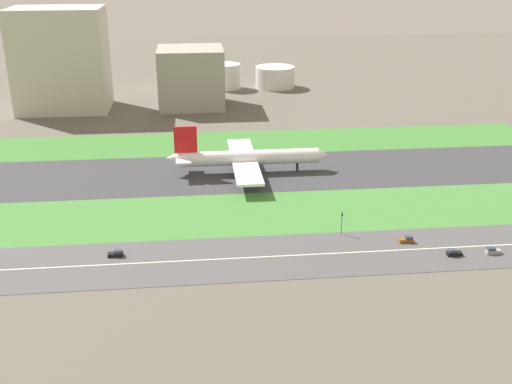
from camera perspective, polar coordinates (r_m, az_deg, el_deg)
The scene contains 17 objects.
ground_plane at distance 247.43m, azimuth -1.07°, elevation 1.83°, with size 800.00×800.00×0.00m, color #5B564C.
runway at distance 247.41m, azimuth -1.07°, elevation 1.84°, with size 280.00×46.00×0.10m, color #38383D.
grass_median_north at distance 286.17m, azimuth -1.80°, elevation 4.63°, with size 280.00×36.00×0.10m, color #3D7A33.
grass_median_south at distance 209.52m, azimuth -0.07°, elevation -1.97°, with size 280.00×36.00×0.10m, color #427F38.
highway at distance 180.89m, azimuth 0.99°, elevation -6.04°, with size 280.00×28.00×0.10m, color #4C4C4F.
highway_centerline at distance 180.86m, azimuth 0.99°, elevation -6.03°, with size 266.00×0.50×0.01m, color silver.
airliner at distance 245.39m, azimuth -1.03°, elevation 3.20°, with size 65.00×56.00×19.70m.
car_4 at distance 190.33m, azimuth 17.90°, elevation -5.40°, with size 4.40×1.80×2.00m.
car_2 at distance 185.34m, azimuth -12.87°, elevation -5.61°, with size 4.40×1.80×2.00m.
car_3 at distance 195.35m, azimuth 21.13°, elevation -5.12°, with size 4.40×1.80×2.00m.
car_1 at distance 194.65m, azimuth 13.82°, elevation -4.32°, with size 4.40×1.80×2.00m.
traffic_light at distance 194.88m, azimuth 7.98°, elevation -2.74°, with size 0.36×0.50×7.20m.
terminal_building at distance 357.26m, azimuth -17.67°, elevation 11.63°, with size 48.61×34.85×55.03m, color beige.
hangar_building at distance 352.33m, azimuth -6.05°, elevation 10.54°, with size 36.21×35.20×32.74m, color #9E998E.
fuel_tank_west at distance 398.09m, azimuth -7.27°, elevation 10.63°, with size 23.60×23.60×16.99m, color silver.
fuel_tank_centre at distance 398.73m, azimuth -2.86°, elevation 10.69°, with size 19.27×19.27×15.67m, color silver.
fuel_tank_east at distance 401.99m, azimuth 1.78°, elevation 10.63°, with size 25.17×25.17×13.36m, color silver.
Camera 1 is at (-20.04, -231.66, 84.57)m, focal length 43.04 mm.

